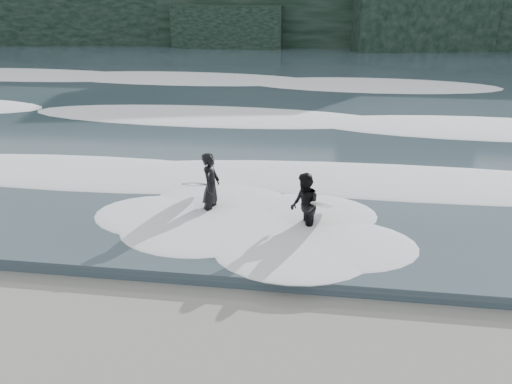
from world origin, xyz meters
TOP-DOWN VIEW (x-y plane):
  - sea at (0.00, 29.00)m, footprint 90.00×52.00m
  - foam_near at (0.00, 9.00)m, footprint 60.00×3.20m
  - foam_mid at (0.00, 16.00)m, footprint 60.00×4.00m
  - foam_far at (0.00, 25.00)m, footprint 60.00×4.80m
  - surfer_left at (-1.88, 6.26)m, footprint 0.97×2.06m
  - surfer_right at (0.73, 5.53)m, footprint 1.21×1.86m

SIDE VIEW (x-z plane):
  - sea at x=0.00m, z-range 0.00..0.30m
  - foam_near at x=0.00m, z-range 0.30..0.50m
  - foam_mid at x=0.00m, z-range 0.30..0.54m
  - foam_far at x=0.00m, z-range 0.30..0.60m
  - surfer_right at x=0.73m, z-range 0.01..1.69m
  - surfer_left at x=-1.88m, z-range 0.01..1.87m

